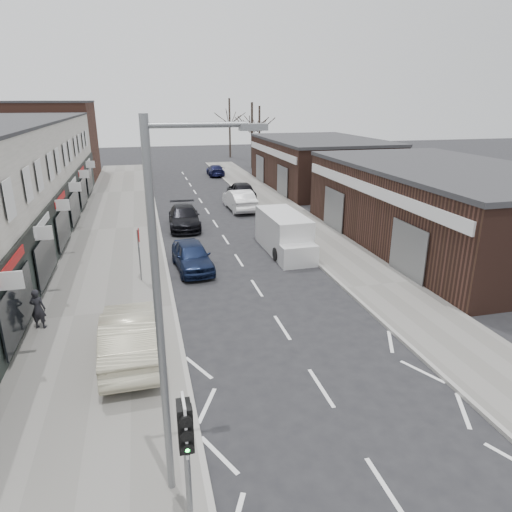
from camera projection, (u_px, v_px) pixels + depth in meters
ground at (349, 431)px, 12.09m from camera, size 160.00×160.00×0.00m
pavement_left at (116, 229)px, 30.69m from camera, size 5.50×64.00×0.12m
pavement_right at (292, 218)px, 33.57m from camera, size 3.50×64.00×0.12m
brick_block_far at (55, 142)px, 48.94m from camera, size 8.00×10.00×8.00m
right_unit_near at (444, 207)px, 27.08m from camera, size 10.00×18.00×4.50m
right_unit_far at (319, 164)px, 45.42m from camera, size 10.00×16.00×4.50m
tree_far_a at (252, 168)px, 58.18m from camera, size 3.60×3.60×8.00m
tree_far_b at (259, 162)px, 64.26m from camera, size 3.60×3.60×7.50m
tree_far_c at (230, 157)px, 69.07m from camera, size 3.60×3.60×8.50m
traffic_light at (186, 437)px, 8.45m from camera, size 0.28×0.60×3.10m
street_lamp at (167, 303)px, 8.81m from camera, size 2.23×0.22×8.00m
warning_sign at (139, 239)px, 21.19m from camera, size 0.12×0.80×2.70m
white_van at (284, 234)px, 26.08m from camera, size 2.09×5.67×2.20m
sedan_on_pavement at (129, 335)px, 15.10m from camera, size 1.81×5.02×1.65m
pedestrian at (38, 309)px, 17.07m from camera, size 0.66×0.52×1.58m
parked_car_left_a at (192, 256)px, 23.38m from camera, size 2.04×4.39×1.46m
parked_car_left_b at (184, 217)px, 31.08m from camera, size 2.26×5.10×1.45m
parked_car_right_a at (239, 200)px, 36.04m from camera, size 1.91×5.00×1.63m
parked_car_right_b at (241, 191)px, 39.55m from camera, size 1.98×4.86×1.65m
parked_car_right_c at (215, 170)px, 52.31m from camera, size 1.86×4.33×1.24m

